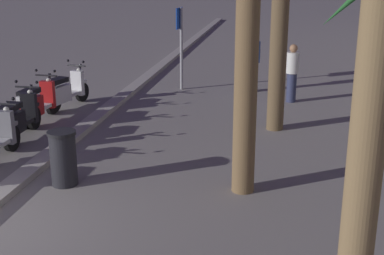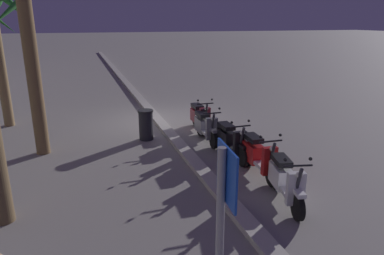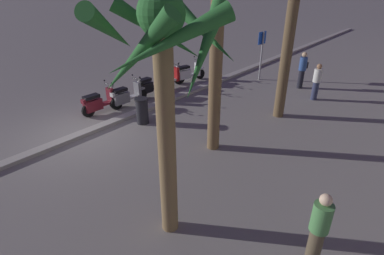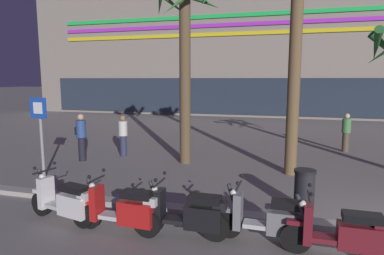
% 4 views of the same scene
% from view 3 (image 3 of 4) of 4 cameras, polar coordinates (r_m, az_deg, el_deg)
% --- Properties ---
extents(ground_plane, '(200.00, 200.00, 0.00)m').
position_cam_3_polar(ground_plane, '(10.93, -19.48, -1.02)').
color(ground_plane, gray).
extents(curb_strip, '(60.00, 0.36, 0.12)m').
position_cam_3_polar(curb_strip, '(10.85, -19.33, -0.85)').
color(curb_strip, '#ADA89E').
rests_on(curb_strip, ground).
extents(scooter_white_last_in_row, '(1.74, 0.70, 1.17)m').
position_cam_3_polar(scooter_white_last_in_row, '(15.45, -0.73, 10.28)').
color(scooter_white_last_in_row, black).
rests_on(scooter_white_last_in_row, ground).
extents(scooter_red_mid_centre, '(1.78, 0.56, 1.17)m').
position_cam_3_polar(scooter_red_mid_centre, '(14.57, -4.75, 9.21)').
color(scooter_red_mid_centre, black).
rests_on(scooter_red_mid_centre, ground).
extents(scooter_black_gap_after_mid, '(1.77, 0.56, 1.17)m').
position_cam_3_polar(scooter_black_gap_after_mid, '(13.65, -7.97, 7.81)').
color(scooter_black_gap_after_mid, black).
rests_on(scooter_black_gap_after_mid, ground).
extents(scooter_grey_far_back, '(1.79, 0.56, 1.17)m').
position_cam_3_polar(scooter_grey_far_back, '(12.65, -12.29, 5.88)').
color(scooter_grey_far_back, black).
rests_on(scooter_grey_far_back, ground).
extents(scooter_maroon_lead_nearest, '(1.72, 0.56, 1.17)m').
position_cam_3_polar(scooter_maroon_lead_nearest, '(12.23, -17.19, 4.55)').
color(scooter_maroon_lead_nearest, black).
rests_on(scooter_maroon_lead_nearest, ground).
extents(crossing_sign, '(0.60, 0.14, 2.40)m').
position_cam_3_polar(crossing_sign, '(15.91, 12.99, 14.01)').
color(crossing_sign, '#939399').
rests_on(crossing_sign, ground).
extents(palm_tree_mid_walkway, '(2.50, 2.57, 4.66)m').
position_cam_3_polar(palm_tree_mid_walkway, '(4.99, -5.27, 11.63)').
color(palm_tree_mid_walkway, olive).
rests_on(palm_tree_mid_walkway, ground).
extents(pedestrian_window_shopping, '(0.46, 0.34, 1.71)m').
position_cam_3_polar(pedestrian_window_shopping, '(15.28, 20.09, 10.27)').
color(pedestrian_window_shopping, black).
rests_on(pedestrian_window_shopping, ground).
extents(pedestrian_by_palm_tree, '(0.34, 0.34, 1.57)m').
position_cam_3_polar(pedestrian_by_palm_tree, '(13.97, 22.45, 8.06)').
color(pedestrian_by_palm_tree, '#2D3351').
rests_on(pedestrian_by_palm_tree, ground).
extents(pedestrian_strolling_near_curb, '(0.34, 0.34, 1.56)m').
position_cam_3_polar(pedestrian_strolling_near_curb, '(6.03, 22.79, -17.16)').
color(pedestrian_strolling_near_curb, brown).
rests_on(pedestrian_strolling_near_curb, ground).
extents(litter_bin, '(0.48, 0.48, 0.95)m').
position_cam_3_polar(litter_bin, '(10.99, -9.39, 3.16)').
color(litter_bin, '#232328').
rests_on(litter_bin, ground).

